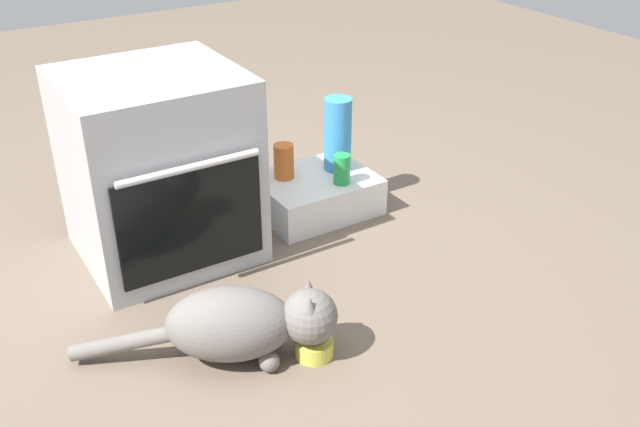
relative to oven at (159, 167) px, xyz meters
name	(u,v)px	position (x,y,z in m)	size (l,w,h in m)	color
ground	(202,311)	(-0.05, -0.42, -0.34)	(8.00, 8.00, 0.00)	#6B5B4C
oven	(159,167)	(0.00, 0.00, 0.00)	(0.59, 0.60, 0.68)	#B7BABF
pantry_cabinet	(316,194)	(0.62, -0.03, -0.26)	(0.45, 0.36, 0.15)	white
food_bowl	(314,346)	(0.15, -0.79, -0.30)	(0.12, 0.12, 0.08)	#D1D14C
cat	(244,323)	(-0.03, -0.70, -0.21)	(0.71, 0.44, 0.24)	slate
water_bottle	(338,134)	(0.74, -0.01, -0.04)	(0.11, 0.11, 0.30)	#388CD1
soda_can	(342,169)	(0.69, -0.13, -0.13)	(0.07, 0.07, 0.12)	green
sauce_jar	(284,161)	(0.52, 0.04, -0.12)	(0.08, 0.08, 0.14)	#D16023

